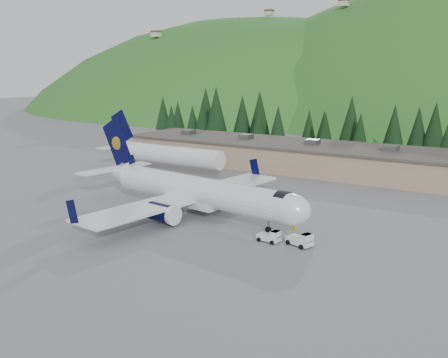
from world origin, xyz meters
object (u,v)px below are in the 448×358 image
terminal_building (289,155)px  ramp_worker (295,226)px  baggage_tug_b (301,240)px  second_airliner (161,153)px  baggage_tug_a (271,237)px  airliner (194,191)px

terminal_building → ramp_worker: size_ratio=41.39×
baggage_tug_b → terminal_building: size_ratio=0.05×
second_airliner → ramp_worker: bearing=-29.3°
second_airliner → baggage_tug_a: (37.72, -26.18, -2.69)m
baggage_tug_b → ramp_worker: size_ratio=1.92×
airliner → terminal_building: (-3.94, 37.87, -0.65)m
baggage_tug_b → baggage_tug_a: bearing=-152.5°
baggage_tug_a → ramp_worker: size_ratio=1.60×
second_airliner → terminal_building: size_ratio=0.39×
airliner → baggage_tug_b: size_ratio=11.22×
second_airliner → baggage_tug_a: 45.99m
airliner → baggage_tug_b: 17.97m
terminal_building → ramp_worker: terminal_building is taller
baggage_tug_a → second_airliner: bearing=149.9°
airliner → ramp_worker: 14.98m
second_airliner → ramp_worker: (38.63, -21.69, -2.47)m
baggage_tug_a → baggage_tug_b: baggage_tug_b is taller
second_airliner → baggage_tug_b: second_airliner is taller
airliner → baggage_tug_a: 14.76m
airliner → second_airliner: airliner is taller
second_airliner → baggage_tug_b: (41.25, -25.59, -2.61)m
second_airliner → baggage_tug_b: 48.61m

